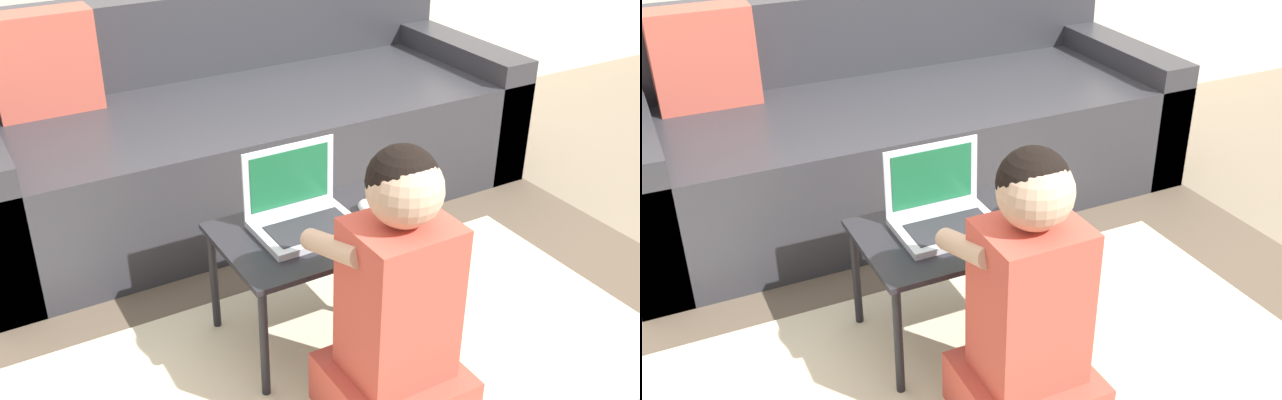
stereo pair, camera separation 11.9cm
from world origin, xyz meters
TOP-DOWN VIEW (x-y plane):
  - ground_plane at (0.00, 0.00)m, footprint 16.00×16.00m
  - area_rug at (-0.07, -0.08)m, footprint 2.53×1.35m
  - couch at (0.12, 1.08)m, footprint 2.12×0.91m
  - laptop_desk at (-0.07, 0.12)m, footprint 0.56×0.39m
  - laptop at (-0.10, 0.15)m, footprint 0.29×0.21m
  - computer_mouse at (0.11, 0.11)m, footprint 0.07×0.12m
  - person_seated at (-0.07, -0.28)m, footprint 0.32×0.40m

SIDE VIEW (x-z plane):
  - ground_plane at x=0.00m, z-range 0.00..0.00m
  - area_rug at x=-0.07m, z-range 0.00..0.01m
  - couch at x=0.12m, z-range -0.12..0.67m
  - laptop_desk at x=-0.07m, z-range 0.14..0.50m
  - person_seated at x=-0.07m, z-range -0.04..0.73m
  - computer_mouse at x=0.11m, z-range 0.36..0.40m
  - laptop at x=-0.10m, z-range 0.29..0.51m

